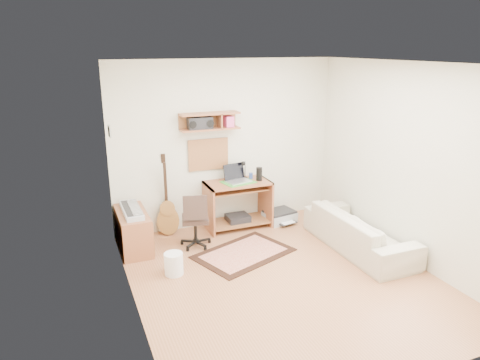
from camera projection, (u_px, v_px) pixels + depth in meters
name	position (u px, v px, depth m)	size (l,w,h in m)	color
floor	(283.00, 278.00, 5.55)	(3.60, 4.00, 0.01)	#AC6F47
ceiling	(290.00, 63.00, 4.79)	(3.60, 4.00, 0.01)	white
back_wall	(226.00, 144.00, 6.94)	(3.60, 0.01, 2.60)	beige
left_wall	(129.00, 198.00, 4.52)	(0.01, 4.00, 2.60)	beige
right_wall	(408.00, 163.00, 5.82)	(0.01, 4.00, 2.60)	beige
wall_shelf	(210.00, 121.00, 6.60)	(0.90, 0.25, 0.26)	#9D5A37
cork_board	(208.00, 154.00, 6.85)	(0.64, 0.03, 0.49)	tan
wall_photo	(110.00, 131.00, 5.73)	(0.02, 0.20, 0.15)	#4C8CBF
desk	(238.00, 205.00, 7.00)	(1.00, 0.55, 0.75)	#9D5A37
laptop	(238.00, 174.00, 6.83)	(0.36, 0.36, 0.28)	silver
speaker	(259.00, 174.00, 6.94)	(0.09, 0.09, 0.21)	black
desk_lamp	(245.00, 170.00, 7.04)	(0.10, 0.10, 0.29)	black
pencil_cup	(251.00, 176.00, 7.06)	(0.06, 0.06, 0.09)	#324B97
boombox	(200.00, 123.00, 6.55)	(0.36, 0.17, 0.19)	black
rug	(244.00, 253.00, 6.18)	(1.29, 0.86, 0.02)	beige
task_chair	(195.00, 219.00, 6.32)	(0.42, 0.42, 0.83)	#32241E
cabinet	(133.00, 231.00, 6.27)	(0.40, 0.90, 0.55)	#9D5A37
music_keyboard	(132.00, 210.00, 6.18)	(0.24, 0.75, 0.07)	#B2B5BA
guitar	(167.00, 196.00, 6.65)	(0.33, 0.21, 1.25)	#9E6A30
waste_basket	(174.00, 264.00, 5.60)	(0.24, 0.24, 0.29)	white
printer	(279.00, 217.00, 7.29)	(0.48, 0.37, 0.18)	#A5A8AA
sofa	(360.00, 225.00, 6.24)	(1.85, 0.54, 0.72)	#B9AF92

